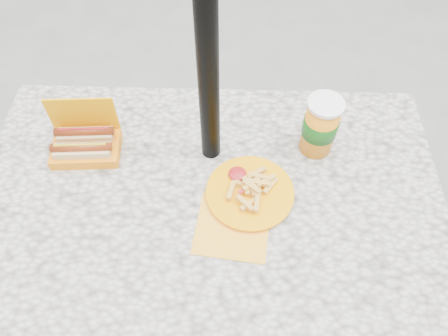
{
  "coord_description": "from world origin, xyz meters",
  "views": [
    {
      "loc": [
        0.06,
        -0.57,
        1.69
      ],
      "look_at": [
        0.04,
        0.07,
        0.8
      ],
      "focal_mm": 35.0,
      "sensor_mm": 36.0,
      "label": 1
    }
  ],
  "objects_px": {
    "hotdog_box": "(85,144)",
    "fries_plate": "(248,194)",
    "soda_cup": "(320,126)",
    "umbrella_pole": "(207,49)"
  },
  "relations": [
    {
      "from": "umbrella_pole",
      "to": "fries_plate",
      "type": "bearing_deg",
      "value": -54.58
    },
    {
      "from": "soda_cup",
      "to": "fries_plate",
      "type": "bearing_deg",
      "value": -137.8
    },
    {
      "from": "fries_plate",
      "to": "soda_cup",
      "type": "xyz_separation_m",
      "value": [
        0.18,
        0.17,
        0.08
      ]
    },
    {
      "from": "umbrella_pole",
      "to": "soda_cup",
      "type": "bearing_deg",
      "value": 4.74
    },
    {
      "from": "hotdog_box",
      "to": "fries_plate",
      "type": "height_order",
      "value": "hotdog_box"
    },
    {
      "from": "umbrella_pole",
      "to": "soda_cup",
      "type": "xyz_separation_m",
      "value": [
        0.28,
        0.02,
        -0.26
      ]
    },
    {
      "from": "hotdog_box",
      "to": "soda_cup",
      "type": "bearing_deg",
      "value": -0.84
    },
    {
      "from": "hotdog_box",
      "to": "fries_plate",
      "type": "distance_m",
      "value": 0.46
    },
    {
      "from": "umbrella_pole",
      "to": "hotdog_box",
      "type": "distance_m",
      "value": 0.46
    },
    {
      "from": "hotdog_box",
      "to": "soda_cup",
      "type": "relative_size",
      "value": 1.07
    }
  ]
}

